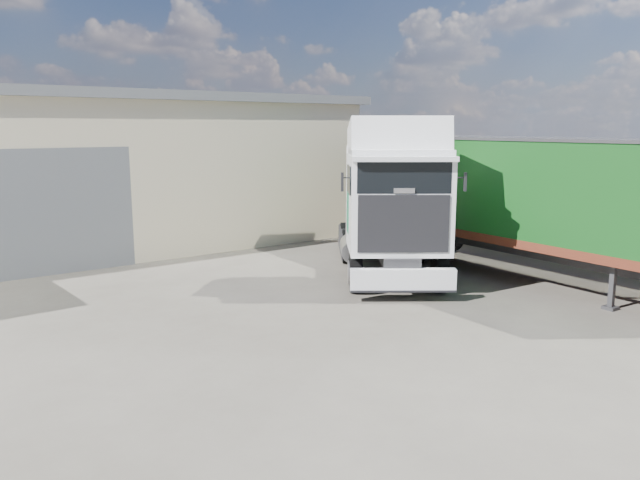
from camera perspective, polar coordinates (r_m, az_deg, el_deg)
ground at (r=11.56m, az=0.85°, el=-10.91°), size 120.00×120.00×0.00m
brick_boundary_wall at (r=23.36m, az=14.61°, el=2.77°), size 0.35×26.00×2.50m
tractor_unit at (r=17.01m, az=6.68°, el=2.43°), size 5.83×6.74×4.45m
box_trailer at (r=18.48m, az=16.81°, el=4.27°), size 2.88×11.81×3.90m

